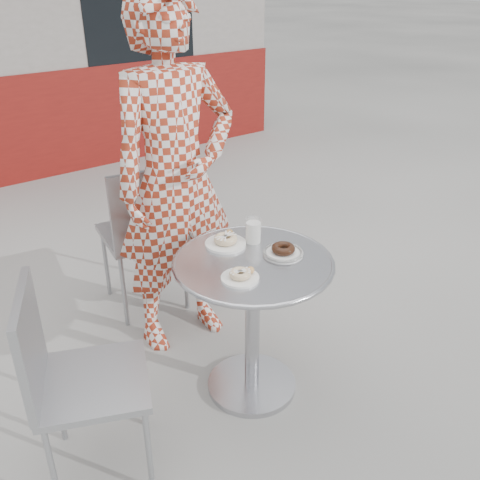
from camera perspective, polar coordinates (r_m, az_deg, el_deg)
ground at (r=2.76m, az=1.50°, el=-15.82°), size 60.00×60.00×0.00m
bistro_table at (r=2.44m, az=1.38°, el=-5.81°), size 0.72×0.72×0.73m
chair_far at (r=3.28m, az=-10.10°, el=-2.31°), size 0.51×0.51×0.93m
chair_left at (r=2.33m, az=-15.13°, el=-17.68°), size 0.55×0.55×0.87m
seated_person at (r=2.71m, az=-6.86°, el=6.35°), size 0.69×0.47×1.85m
plate_far at (r=2.47m, az=-1.52°, el=-0.08°), size 0.19×0.19×0.05m
plate_near at (r=2.21m, az=0.07°, el=-3.80°), size 0.16×0.16×0.04m
plate_checker at (r=2.40m, az=4.62°, el=-1.22°), size 0.18×0.18×0.05m
milk_cup at (r=2.48m, az=1.43°, el=0.95°), size 0.08×0.08×0.12m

